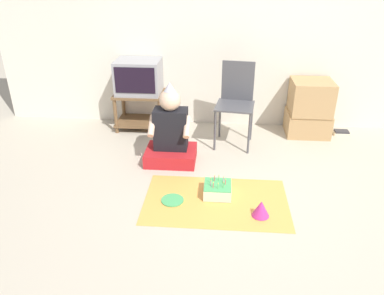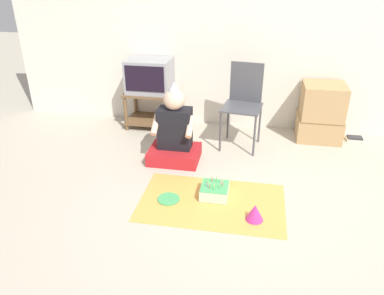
{
  "view_description": "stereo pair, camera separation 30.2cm",
  "coord_description": "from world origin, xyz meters",
  "views": [
    {
      "loc": [
        -0.36,
        -2.58,
        1.93
      ],
      "look_at": [
        -0.62,
        0.57,
        0.35
      ],
      "focal_mm": 35.0,
      "sensor_mm": 36.0,
      "label": 1
    },
    {
      "loc": [
        -0.06,
        -2.54,
        1.93
      ],
      "look_at": [
        -0.62,
        0.57,
        0.35
      ],
      "focal_mm": 35.0,
      "sensor_mm": 36.0,
      "label": 2
    }
  ],
  "objects": [
    {
      "name": "party_hat_blue",
      "position": [
        0.01,
        0.03,
        0.08
      ],
      "size": [
        0.15,
        0.15,
        0.14
      ],
      "color": "#CC338C",
      "rests_on": "party_cloth"
    },
    {
      "name": "book_pile",
      "position": [
        1.14,
        1.79,
        0.02
      ],
      "size": [
        0.19,
        0.13,
        0.05
      ],
      "color": "beige",
      "rests_on": "ground_plane"
    },
    {
      "name": "wall_back",
      "position": [
        0.0,
        2.06,
        1.27
      ],
      "size": [
        6.4,
        0.06,
        2.55
      ],
      "color": "silver",
      "rests_on": "ground_plane"
    },
    {
      "name": "folding_chair",
      "position": [
        -0.19,
        1.48,
        0.55
      ],
      "size": [
        0.47,
        0.46,
        0.94
      ],
      "color": "#4C4C51",
      "rests_on": "ground_plane"
    },
    {
      "name": "ground_plane",
      "position": [
        0.0,
        0.0,
        0.0
      ],
      "size": [
        16.0,
        16.0,
        0.0
      ],
      "primitive_type": "plane",
      "color": "#BCB29E"
    },
    {
      "name": "person_seated",
      "position": [
        -0.87,
        0.95,
        0.3
      ],
      "size": [
        0.53,
        0.42,
        0.86
      ],
      "color": "red",
      "rests_on": "ground_plane"
    },
    {
      "name": "paper_plate",
      "position": [
        -0.76,
        0.18,
        0.01
      ],
      "size": [
        0.2,
        0.2,
        0.01
      ],
      "color": "#4CB266",
      "rests_on": "party_cloth"
    },
    {
      "name": "cardboard_box_stack",
      "position": [
        0.71,
        1.78,
        0.34
      ],
      "size": [
        0.51,
        0.45,
        0.67
      ],
      "color": "tan",
      "rests_on": "ground_plane"
    },
    {
      "name": "party_cloth",
      "position": [
        -0.37,
        0.21,
        0.0
      ],
      "size": [
        1.28,
        0.8,
        0.01
      ],
      "color": "#EFA84C",
      "rests_on": "ground_plane"
    },
    {
      "name": "tv_stand",
      "position": [
        -1.37,
        1.81,
        0.28
      ],
      "size": [
        0.61,
        0.45,
        0.46
      ],
      "color": "brown",
      "rests_on": "ground_plane"
    },
    {
      "name": "tv",
      "position": [
        -1.37,
        1.81,
        0.67
      ],
      "size": [
        0.54,
        0.44,
        0.41
      ],
      "color": "#99999E",
      "rests_on": "tv_stand"
    },
    {
      "name": "birthday_cake",
      "position": [
        -0.36,
        0.31,
        0.06
      ],
      "size": [
        0.25,
        0.25,
        0.17
      ],
      "color": "#F4E0C6",
      "rests_on": "party_cloth"
    }
  ]
}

